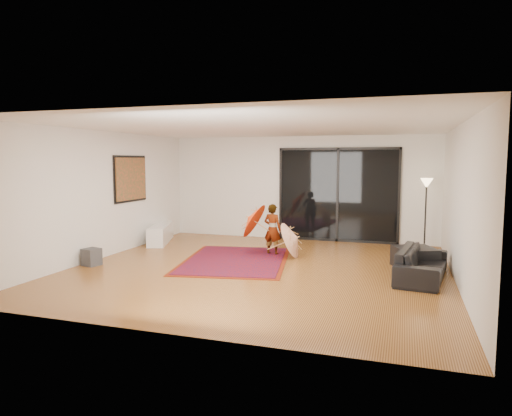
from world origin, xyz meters
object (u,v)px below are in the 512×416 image
at_px(media_console, 161,234).
at_px(child, 273,229).
at_px(sofa, 422,263).
at_px(ottoman, 415,258).

distance_m(media_console, child, 3.20).
bearing_deg(sofa, media_console, 82.37).
height_order(media_console, ottoman, media_console).
relative_size(ottoman, child, 0.63).
distance_m(media_console, ottoman, 6.17).
relative_size(sofa, child, 1.65).
xyz_separation_m(media_console, sofa, (6.20, -1.74, 0.05)).
height_order(media_console, child, child).
height_order(sofa, child, child).
bearing_deg(media_console, sofa, -35.43).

